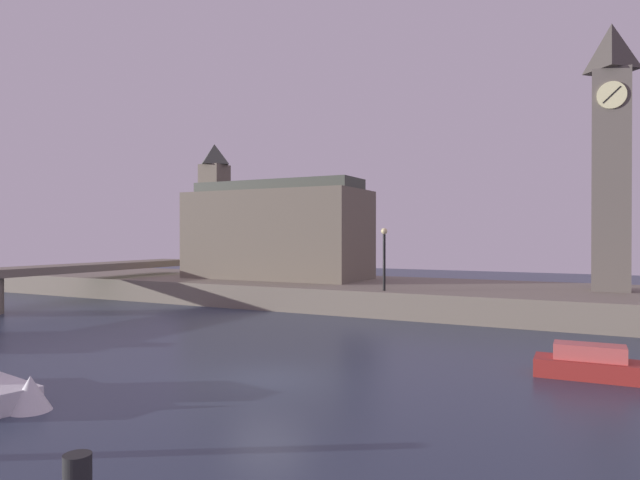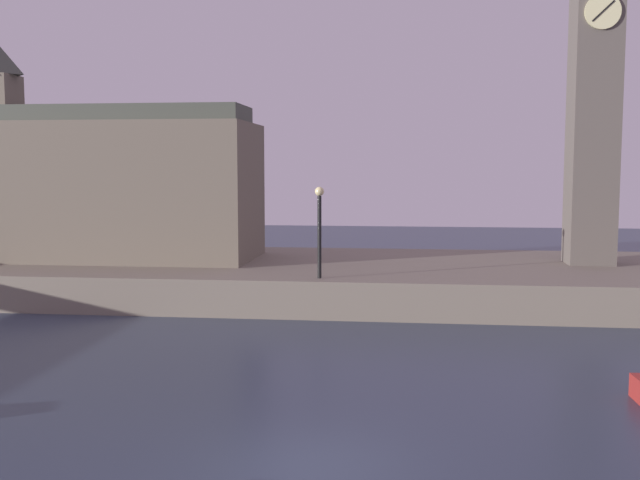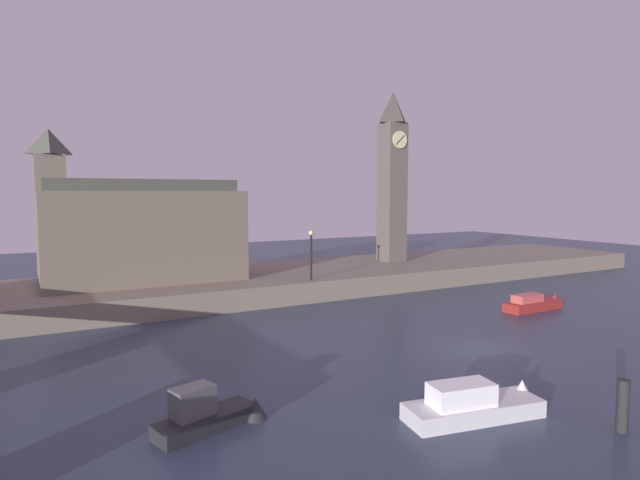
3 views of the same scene
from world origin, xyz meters
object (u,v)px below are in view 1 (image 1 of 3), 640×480
streetlamp (384,251)px  boat_dinghy_red (625,369)px  parliament_hall (273,230)px  clock_tower (611,153)px

streetlamp → boat_dinghy_red: size_ratio=0.71×
parliament_hall → boat_dinghy_red: parliament_hall is taller
parliament_hall → streetlamp: parliament_hall is taller
parliament_hall → boat_dinghy_red: (22.73, -15.41, -4.66)m
parliament_hall → streetlamp: bearing=-26.7°
parliament_hall → boat_dinghy_red: bearing=-34.1°
parliament_hall → clock_tower: bearing=1.0°
clock_tower → parliament_hall: bearing=-179.0°
clock_tower → parliament_hall: clock_tower is taller
streetlamp → boat_dinghy_red: 15.84m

